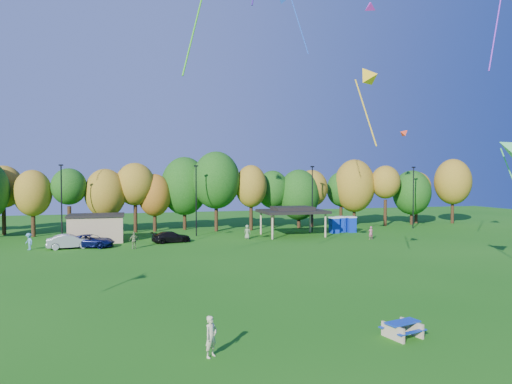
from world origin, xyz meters
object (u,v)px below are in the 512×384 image
object	(u,v)px
picnic_table	(402,328)
car_b	(70,241)
kite_flyer	(211,337)
porta_potties	(342,224)
car_c	(91,241)
car_d	(171,237)

from	to	relation	value
picnic_table	car_b	size ratio (longest dim) A/B	0.44
kite_flyer	picnic_table	bearing A→B (deg)	-40.10
porta_potties	car_c	size ratio (longest dim) A/B	0.75
porta_potties	car_c	distance (m)	32.38
kite_flyer	car_b	bearing A→B (deg)	66.56
car_c	car_d	distance (m)	8.81
porta_potties	car_b	bearing A→B (deg)	-172.07
car_b	car_d	bearing A→B (deg)	-90.04
picnic_table	car_c	bearing A→B (deg)	103.16
car_d	kite_flyer	bearing A→B (deg)	166.69
porta_potties	kite_flyer	distance (m)	45.01
kite_flyer	car_d	world-z (taller)	kite_flyer
kite_flyer	porta_potties	bearing A→B (deg)	17.24
car_d	picnic_table	bearing A→B (deg)	-178.17
picnic_table	car_c	xyz separation A→B (m)	(-16.51, 33.15, 0.26)
porta_potties	car_b	world-z (taller)	porta_potties
car_b	car_d	distance (m)	10.90
porta_potties	car_d	xyz separation A→B (m)	(-23.34, -3.27, -0.45)
porta_potties	car_d	bearing A→B (deg)	-172.01
porta_potties	car_b	distance (m)	34.47
car_c	car_b	bearing A→B (deg)	113.11
kite_flyer	car_b	size ratio (longest dim) A/B	0.38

